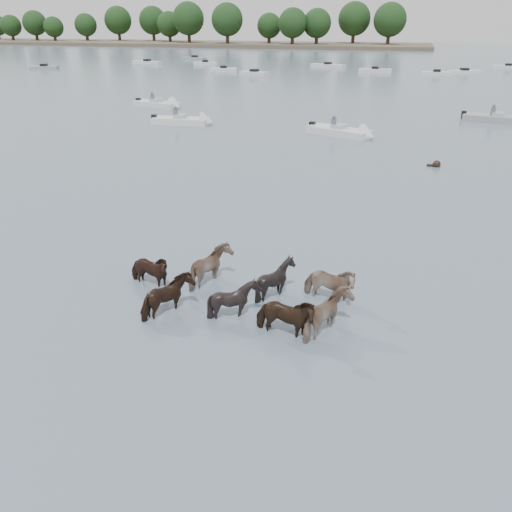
# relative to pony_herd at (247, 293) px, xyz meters

# --- Properties ---
(ground) EXTENTS (400.00, 400.00, 0.00)m
(ground) POSITION_rel_pony_herd_xyz_m (-2.37, 0.51, -0.44)
(ground) COLOR #4A5C6B
(ground) RESTS_ON ground
(shoreline) EXTENTS (160.00, 30.00, 1.00)m
(shoreline) POSITION_rel_pony_herd_xyz_m (-72.37, 150.51, 0.06)
(shoreline) COLOR #4C4233
(shoreline) RESTS_ON ground
(pony_herd) EXTENTS (6.92, 3.39, 1.36)m
(pony_herd) POSITION_rel_pony_herd_xyz_m (0.00, 0.00, 0.00)
(pony_herd) COLOR black
(pony_herd) RESTS_ON ground
(swimming_pony) EXTENTS (0.72, 0.44, 0.44)m
(swimming_pony) POSITION_rel_pony_herd_xyz_m (5.35, 17.19, -0.33)
(swimming_pony) COLOR black
(swimming_pony) RESTS_ON ground
(motorboat_a) EXTENTS (4.94, 2.09, 1.92)m
(motorboat_a) POSITION_rel_pony_herd_xyz_m (-12.32, 24.90, -0.21)
(motorboat_a) COLOR silver
(motorboat_a) RESTS_ON ground
(motorboat_b) EXTENTS (5.17, 3.48, 1.92)m
(motorboat_b) POSITION_rel_pony_herd_xyz_m (-0.20, 23.82, -0.21)
(motorboat_b) COLOR silver
(motorboat_b) RESTS_ON ground
(motorboat_c) EXTENTS (5.70, 2.68, 1.92)m
(motorboat_c) POSITION_rel_pony_herd_xyz_m (11.03, 32.55, -0.21)
(motorboat_c) COLOR gray
(motorboat_c) RESTS_ON ground
(motorboat_f) EXTENTS (5.10, 2.66, 1.92)m
(motorboat_f) POSITION_rel_pony_herd_xyz_m (-17.92, 31.91, -0.21)
(motorboat_f) COLOR silver
(motorboat_f) RESTS_ON ground
(distant_flotilla) EXTENTS (104.59, 29.70, 0.93)m
(distant_flotilla) POSITION_rel_pony_herd_xyz_m (-1.72, 76.20, -0.18)
(distant_flotilla) COLOR gray
(distant_flotilla) RESTS_ON ground
(treeline) EXTENTS (144.99, 23.18, 12.44)m
(treeline) POSITION_rel_pony_herd_xyz_m (-64.12, 150.30, 6.36)
(treeline) COLOR #382619
(treeline) RESTS_ON ground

